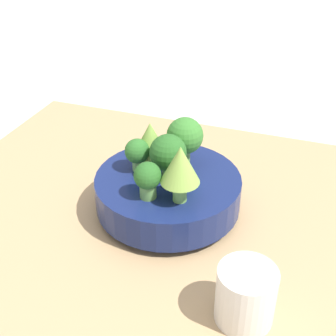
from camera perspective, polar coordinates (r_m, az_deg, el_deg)
name	(u,v)px	position (r m, az deg, el deg)	size (l,w,h in m)	color
ground_plane	(144,233)	(0.87, -2.99, -7.89)	(6.00, 6.00, 0.00)	silver
table	(143,225)	(0.86, -3.02, -6.97)	(0.85, 0.78, 0.04)	tan
bowl	(168,192)	(0.84, 0.00, -2.93)	(0.26, 0.26, 0.07)	navy
romanesco_piece_near	(180,166)	(0.73, 1.51, 0.18)	(0.06, 0.06, 0.10)	#6BA34C
romanesco_piece_far	(150,140)	(0.84, -2.18, 3.47)	(0.06, 0.06, 0.08)	#7AB256
broccoli_floret_back	(185,136)	(0.84, 2.08, 3.87)	(0.07, 0.07, 0.09)	#609347
broccoli_floret_front	(148,178)	(0.75, -2.50, -1.25)	(0.05, 0.05, 0.06)	#609347
broccoli_floret_center	(168,153)	(0.80, 0.00, 1.79)	(0.06, 0.06, 0.08)	#609347
broccoli_floret_left	(137,152)	(0.83, -3.78, 1.94)	(0.04, 0.04, 0.06)	#7AB256
cup	(246,295)	(0.66, 9.44, -15.05)	(0.08, 0.08, 0.09)	silver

